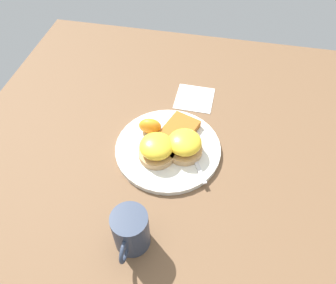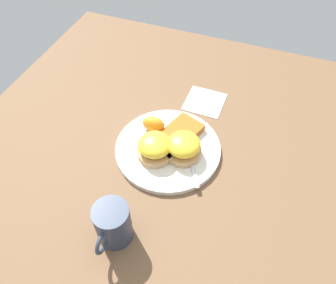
# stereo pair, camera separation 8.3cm
# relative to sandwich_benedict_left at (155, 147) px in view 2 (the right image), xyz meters

# --- Properties ---
(ground_plane) EXTENTS (1.10, 1.10, 0.00)m
(ground_plane) POSITION_rel_sandwich_benedict_left_xyz_m (-0.03, 0.02, -0.04)
(ground_plane) COLOR brown
(plate) EXTENTS (0.27, 0.27, 0.01)m
(plate) POSITION_rel_sandwich_benedict_left_xyz_m (-0.03, 0.02, -0.04)
(plate) COLOR silver
(plate) RESTS_ON ground_plane
(sandwich_benedict_left) EXTENTS (0.09, 0.09, 0.06)m
(sandwich_benedict_left) POSITION_rel_sandwich_benedict_left_xyz_m (0.00, 0.00, 0.00)
(sandwich_benedict_left) COLOR tan
(sandwich_benedict_left) RESTS_ON plate
(sandwich_benedict_right) EXTENTS (0.09, 0.09, 0.06)m
(sandwich_benedict_right) POSITION_rel_sandwich_benedict_left_xyz_m (-0.03, 0.07, 0.00)
(sandwich_benedict_right) COLOR tan
(sandwich_benedict_right) RESTS_ON plate
(hashbrown_patty) EXTENTS (0.12, 0.11, 0.02)m
(hashbrown_patty) POSITION_rel_sandwich_benedict_left_xyz_m (-0.09, 0.04, -0.02)
(hashbrown_patty) COLOR #A75D1F
(hashbrown_patty) RESTS_ON plate
(orange_wedge) EXTENTS (0.04, 0.06, 0.04)m
(orange_wedge) POSITION_rel_sandwich_benedict_left_xyz_m (-0.08, -0.03, -0.01)
(orange_wedge) COLOR orange
(orange_wedge) RESTS_ON plate
(fork) EXTENTS (0.22, 0.13, 0.00)m
(fork) POSITION_rel_sandwich_benedict_left_xyz_m (-0.06, 0.07, -0.03)
(fork) COLOR silver
(fork) RESTS_ON plate
(cup) EXTENTS (0.11, 0.07, 0.10)m
(cup) POSITION_rel_sandwich_benedict_left_xyz_m (0.22, -0.00, 0.01)
(cup) COLOR #2D384C
(cup) RESTS_ON ground_plane
(napkin) EXTENTS (0.11, 0.11, 0.00)m
(napkin) POSITION_rel_sandwich_benedict_left_xyz_m (-0.24, 0.06, -0.04)
(napkin) COLOR white
(napkin) RESTS_ON ground_plane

